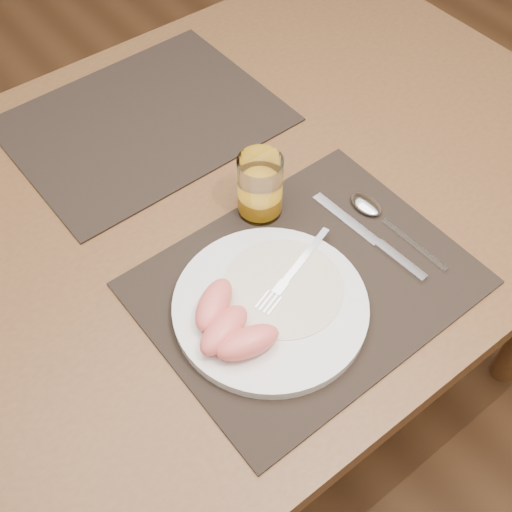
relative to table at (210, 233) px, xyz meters
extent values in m
plane|color=#55351D|center=(0.00, 0.00, -0.67)|extent=(5.00, 5.00, 0.00)
cube|color=brown|center=(0.00, 0.00, 0.06)|extent=(1.40, 0.90, 0.04)
cylinder|color=brown|center=(0.62, 0.37, -0.31)|extent=(0.06, 0.06, 0.71)
cube|color=black|center=(0.02, -0.22, 0.09)|extent=(0.45, 0.35, 0.00)
cube|color=black|center=(0.02, 0.22, 0.09)|extent=(0.46, 0.36, 0.00)
cylinder|color=white|center=(-0.05, -0.23, 0.10)|extent=(0.27, 0.27, 0.02)
cylinder|color=white|center=(-0.02, -0.22, 0.10)|extent=(0.17, 0.17, 0.00)
cube|color=silver|center=(0.04, -0.19, 0.11)|extent=(0.11, 0.05, 0.00)
cube|color=silver|center=(-0.02, -0.21, 0.11)|extent=(0.03, 0.02, 0.00)
cube|color=silver|center=(-0.05, -0.22, 0.11)|extent=(0.04, 0.03, 0.00)
cube|color=silver|center=(0.15, -0.17, 0.09)|extent=(0.02, 0.13, 0.00)
cube|color=silver|center=(0.15, -0.28, 0.09)|extent=(0.02, 0.09, 0.01)
cube|color=silver|center=(0.19, -0.27, 0.09)|extent=(0.01, 0.13, 0.00)
ellipsoid|color=silver|center=(0.19, -0.17, 0.09)|extent=(0.04, 0.06, 0.01)
cylinder|color=white|center=(0.05, -0.07, 0.14)|extent=(0.07, 0.07, 0.10)
cylinder|color=orange|center=(0.05, -0.07, 0.11)|extent=(0.06, 0.06, 0.03)
ellipsoid|color=#F46F63|center=(-0.12, -0.26, 0.12)|extent=(0.09, 0.06, 0.03)
ellipsoid|color=#F46F63|center=(-0.13, -0.23, 0.12)|extent=(0.09, 0.06, 0.03)
ellipsoid|color=#F46F63|center=(-0.12, -0.19, 0.12)|extent=(0.09, 0.08, 0.03)
camera|label=1|loc=(-0.36, -0.59, 0.84)|focal=45.00mm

